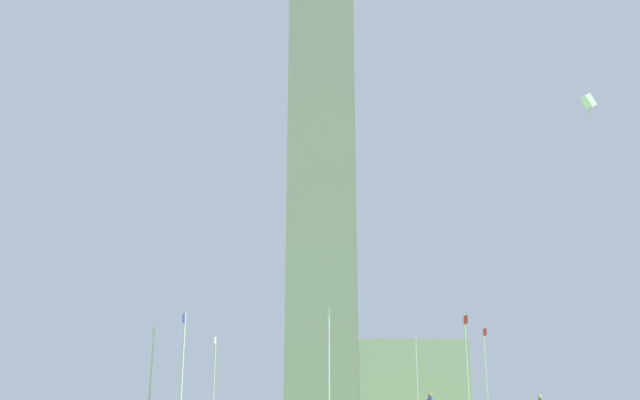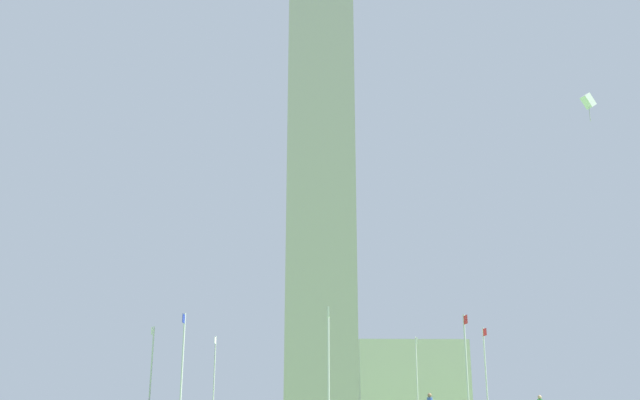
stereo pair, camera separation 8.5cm
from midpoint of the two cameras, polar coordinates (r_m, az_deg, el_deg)
name	(u,v)px [view 1 (the left image)]	position (r m, az deg, el deg)	size (l,w,h in m)	color
obelisk_monument	(320,110)	(66.58, -0.04, 7.58)	(6.24, 6.24, 56.69)	#B7B2A8
flagpole_n	(329,357)	(46.39, 0.69, -13.04)	(1.12, 0.14, 7.44)	silver
flagpole_ne	(466,360)	(52.19, 12.17, -13.03)	(1.12, 0.14, 7.44)	silver
flagpole_e	(486,366)	(63.30, 13.71, -13.39)	(1.12, 0.14, 7.44)	silver
flagpole_se	(417,370)	(72.44, 8.09, -13.95)	(1.12, 0.14, 7.44)	silver
flagpole_s	(315,371)	(75.64, -0.49, -14.18)	(1.12, 0.14, 7.44)	silver
flagpole_sw	(214,369)	(71.76, -8.92, -13.90)	(1.12, 0.14, 7.44)	silver
flagpole_w	(151,365)	(62.18, -14.04, -13.33)	(1.12, 0.14, 7.44)	silver
flagpole_nw	(183,359)	(51.24, -11.53, -13.01)	(1.12, 0.14, 7.44)	silver
kite_white_box	(589,101)	(42.80, 21.61, 7.72)	(0.69, 0.92, 1.70)	white
distant_building	(404,374)	(109.38, 7.08, -14.35)	(20.13, 15.80, 9.26)	beige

